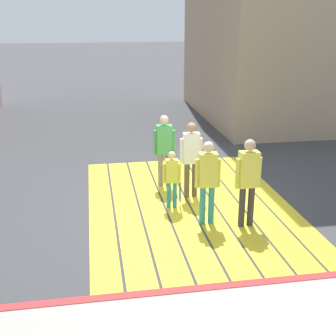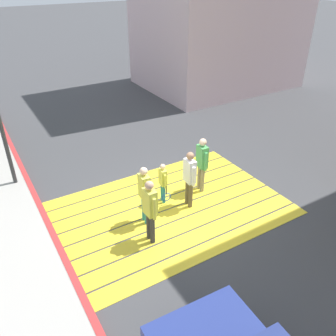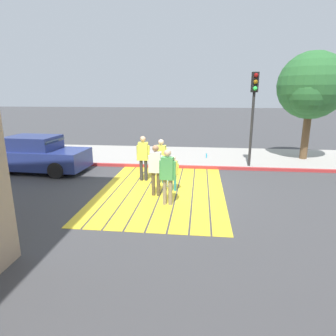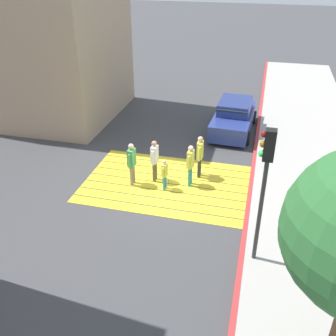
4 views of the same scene
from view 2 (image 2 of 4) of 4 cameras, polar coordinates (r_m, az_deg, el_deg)
ground_plane at (r=10.12m, az=0.56°, el=-6.59°), size 120.00×120.00×0.00m
crosswalk_stripes at (r=10.11m, az=0.56°, el=-6.56°), size 6.40×4.35×0.01m
curb_painted at (r=9.19m, az=-17.40°, el=-12.28°), size 0.16×40.00×0.13m
pedestrian_adult_lead at (r=9.69m, az=3.54°, el=-1.25°), size 0.24×0.51×1.74m
pedestrian_adult_trailing at (r=8.43m, az=-2.97°, el=-6.46°), size 0.24×0.52×1.78m
pedestrian_adult_side at (r=9.08m, az=-3.88°, el=-3.83°), size 0.24×0.50×1.70m
pedestrian_teen_behind at (r=10.41m, az=5.56°, el=1.14°), size 0.26×0.51×1.75m
pedestrian_child_with_racket at (r=9.97m, az=-0.82°, el=-2.19°), size 0.28×0.41×1.27m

